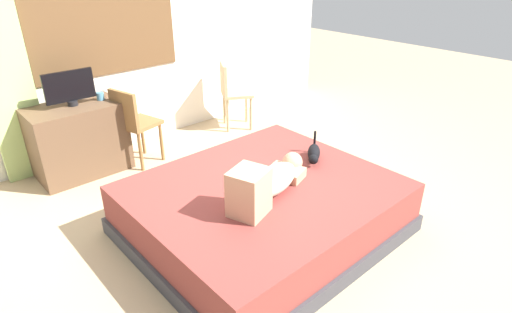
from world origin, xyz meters
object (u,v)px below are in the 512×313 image
(chair_by_desk, at_px, (133,121))
(bed, at_px, (263,209))
(tv_monitor, at_px, (69,88))
(chair_spare, at_px, (232,90))
(person_lying, at_px, (268,182))
(cat, at_px, (314,153))
(desk, at_px, (79,140))
(cup, at_px, (100,96))

(chair_by_desk, bearing_deg, bed, -84.10)
(tv_monitor, height_order, chair_spare, tv_monitor)
(chair_spare, bearing_deg, bed, -122.63)
(bed, relative_size, chair_spare, 2.36)
(bed, xyz_separation_m, person_lying, (-0.07, -0.13, 0.34))
(chair_spare, bearing_deg, cat, -107.90)
(cat, height_order, chair_by_desk, chair_by_desk)
(person_lying, bearing_deg, desk, 106.16)
(chair_by_desk, height_order, chair_spare, same)
(desk, relative_size, chair_spare, 1.05)
(person_lying, bearing_deg, cup, 98.87)
(tv_monitor, height_order, chair_by_desk, tv_monitor)
(chair_spare, bearing_deg, cup, 177.65)
(bed, distance_m, person_lying, 0.37)
(tv_monitor, distance_m, chair_by_desk, 0.69)
(cat, bearing_deg, chair_spare, 72.10)
(bed, relative_size, chair_by_desk, 2.36)
(bed, height_order, desk, desk)
(bed, distance_m, chair_by_desk, 1.86)
(desk, bearing_deg, tv_monitor, 0.00)
(desk, distance_m, chair_by_desk, 0.58)
(tv_monitor, xyz_separation_m, chair_by_desk, (0.50, -0.23, -0.41))
(person_lying, distance_m, cat, 0.73)
(person_lying, bearing_deg, bed, 60.98)
(bed, distance_m, cup, 2.16)
(bed, bearing_deg, tv_monitor, 108.47)
(cup, bearing_deg, cat, -62.60)
(cat, xyz_separation_m, desk, (-1.34, 2.04, -0.15))
(bed, bearing_deg, cat, 2.59)
(desk, bearing_deg, cat, -56.62)
(desk, height_order, chair_by_desk, chair_by_desk)
(cup, distance_m, chair_by_desk, 0.41)
(desk, relative_size, chair_by_desk, 1.05)
(cat, relative_size, tv_monitor, 0.62)
(desk, height_order, chair_spare, chair_spare)
(cup, relative_size, chair_by_desk, 0.09)
(bed, bearing_deg, chair_spare, 57.37)
(person_lying, distance_m, tv_monitor, 2.31)
(bed, xyz_separation_m, desk, (-0.71, 2.07, 0.15))
(chair_by_desk, bearing_deg, cup, 135.63)
(cup, relative_size, chair_spare, 0.09)
(person_lying, relative_size, chair_spare, 1.08)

